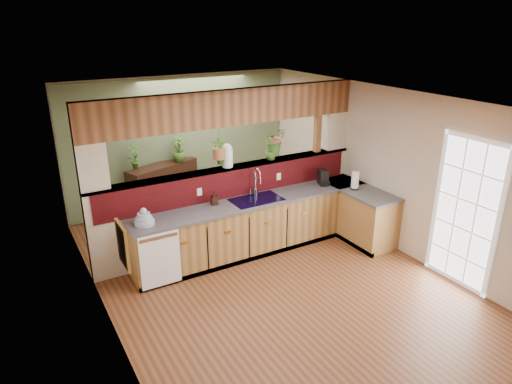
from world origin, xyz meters
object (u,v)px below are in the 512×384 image
faucet (256,181)px  glass_jar (227,155)px  dish_stack (144,219)px  coffee_maker (323,178)px  paper_towel (355,181)px  soap_dispenser (214,198)px  shelving_console (164,188)px

faucet → glass_jar: 0.62m
dish_stack → coffee_maker: (3.17, 0.04, 0.04)m
dish_stack → coffee_maker: size_ratio=1.08×
paper_towel → dish_stack: bearing=173.5°
faucet → soap_dispenser: bearing=-178.8°
faucet → soap_dispenser: size_ratio=2.22×
paper_towel → coffee_maker: bearing=127.2°
dish_stack → shelving_console: size_ratio=0.20×
dish_stack → paper_towel: paper_towel is taller
dish_stack → paper_towel: bearing=-6.5°
soap_dispenser → faucet: bearing=1.2°
soap_dispenser → shelving_console: (-0.10, 2.14, -0.51)m
paper_towel → shelving_console: 3.68m
soap_dispenser → glass_jar: 0.72m
soap_dispenser → shelving_console: bearing=92.7°
glass_jar → shelving_console: (-0.46, 1.90, -1.08)m
soap_dispenser → dish_stack: bearing=-172.1°
coffee_maker → paper_towel: size_ratio=0.82×
faucet → glass_jar: (-0.40, 0.22, 0.43)m
faucet → coffee_maker: bearing=-6.3°
paper_towel → shelving_console: paper_towel is taller
paper_towel → glass_jar: (-1.98, 0.79, 0.53)m
dish_stack → paper_towel: size_ratio=0.88×
glass_jar → coffee_maker: bearing=-12.2°
shelving_console → paper_towel: bearing=-68.2°
coffee_maker → soap_dispenser: bearing=-162.3°
faucet → glass_jar: size_ratio=1.24×
glass_jar → dish_stack: bearing=-165.3°
paper_towel → shelving_console: bearing=132.2°
dish_stack → glass_jar: (1.51, 0.40, 0.60)m
dish_stack → soap_dispenser: dish_stack is taller
soap_dispenser → paper_towel: size_ratio=0.65×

